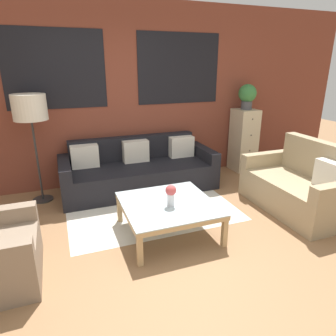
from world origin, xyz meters
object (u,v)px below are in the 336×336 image
at_px(couch_dark, 139,171).
at_px(settee_vintage, 299,187).
at_px(coffee_table, 168,207).
at_px(flower_vase, 171,194).
at_px(floor_lamp, 30,110).
at_px(drawer_cabinet, 243,140).
at_px(potted_plant, 247,95).

relative_size(couch_dark, settee_vintage, 1.63).
xyz_separation_m(coffee_table, flower_vase, (0.00, -0.08, 0.20)).
relative_size(couch_dark, coffee_table, 2.32).
bearing_deg(floor_lamp, drawer_cabinet, 2.19).
bearing_deg(coffee_table, couch_dark, 88.27).
bearing_deg(settee_vintage, floor_lamp, 155.04).
relative_size(settee_vintage, drawer_cabinet, 1.29).
distance_m(coffee_table, flower_vase, 0.21).
bearing_deg(drawer_cabinet, potted_plant, 90.00).
bearing_deg(flower_vase, floor_lamp, 131.82).
xyz_separation_m(floor_lamp, potted_plant, (3.47, 0.13, 0.07)).
distance_m(couch_dark, floor_lamp, 1.76).
bearing_deg(coffee_table, drawer_cabinet, 37.82).
xyz_separation_m(settee_vintage, potted_plant, (0.21, 1.65, 1.05)).
bearing_deg(couch_dark, floor_lamp, 177.40).
height_order(coffee_table, floor_lamp, floor_lamp).
relative_size(settee_vintage, flower_vase, 5.86).
relative_size(coffee_table, floor_lamp, 0.67).
bearing_deg(settee_vintage, flower_vase, -178.78).
bearing_deg(drawer_cabinet, coffee_table, -142.18).
height_order(couch_dark, flower_vase, couch_dark).
relative_size(couch_dark, drawer_cabinet, 2.10).
bearing_deg(coffee_table, settee_vintage, -1.09).
xyz_separation_m(coffee_table, potted_plant, (2.08, 1.61, 1.03)).
distance_m(couch_dark, settee_vintage, 2.33).
xyz_separation_m(coffee_table, floor_lamp, (-1.39, 1.48, 0.96)).
xyz_separation_m(coffee_table, drawer_cabinet, (2.08, 1.61, 0.22)).
xyz_separation_m(couch_dark, coffee_table, (-0.04, -1.42, 0.05)).
bearing_deg(floor_lamp, potted_plant, 2.19).
height_order(couch_dark, settee_vintage, settee_vintage).
bearing_deg(drawer_cabinet, settee_vintage, -97.22).
bearing_deg(couch_dark, potted_plant, 5.54).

